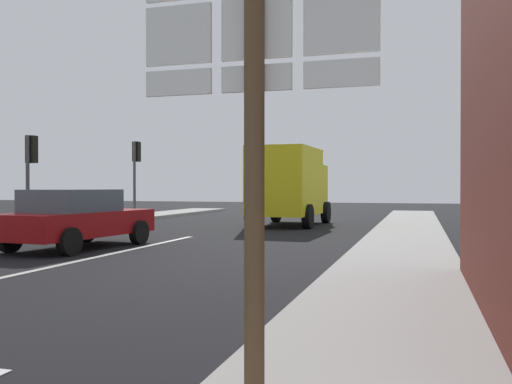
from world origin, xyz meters
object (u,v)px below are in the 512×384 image
(route_sign_post, at_px, (255,118))
(traffic_light_far_left, at_px, (136,162))
(sedan_far, at_px, (77,218))
(delivery_truck, at_px, (289,184))
(traffic_light_near_left, at_px, (31,161))

(route_sign_post, distance_m, traffic_light_far_left, 21.98)
(sedan_far, bearing_deg, delivery_truck, 71.43)
(route_sign_post, relative_size, traffic_light_near_left, 0.99)
(sedan_far, height_order, traffic_light_far_left, traffic_light_far_left)
(delivery_truck, distance_m, route_sign_post, 18.34)
(delivery_truck, relative_size, traffic_light_near_left, 1.57)
(traffic_light_near_left, bearing_deg, traffic_light_far_left, 90.00)
(route_sign_post, relative_size, traffic_light_far_left, 0.90)
(sedan_far, xyz_separation_m, delivery_truck, (3.21, 9.56, 0.89))
(delivery_truck, distance_m, traffic_light_near_left, 9.55)
(delivery_truck, bearing_deg, traffic_light_far_left, 172.43)
(delivery_truck, relative_size, route_sign_post, 1.58)
(traffic_light_far_left, height_order, traffic_light_near_left, traffic_light_far_left)
(sedan_far, distance_m, delivery_truck, 10.12)
(traffic_light_far_left, bearing_deg, delivery_truck, -7.57)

